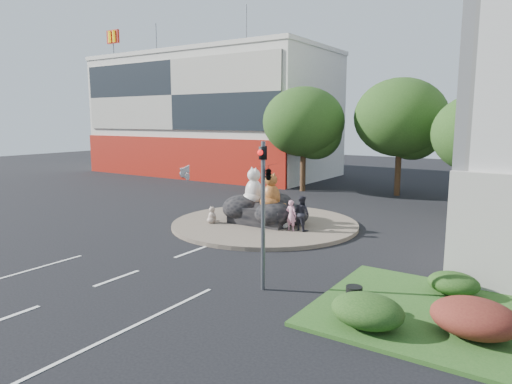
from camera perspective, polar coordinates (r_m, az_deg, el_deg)
ground at (r=17.54m, az=-16.97°, el=-10.30°), size 120.00×120.00×0.00m
roundabout_island at (r=24.79m, az=1.11°, el=-4.00°), size 10.00×10.00×0.20m
rock_plinth at (r=24.68m, az=1.11°, el=-2.75°), size 3.20×2.60×0.90m
shophouse_block at (r=49.25m, az=-5.50°, el=9.57°), size 25.20×12.30×17.40m
grass_verge at (r=14.57m, az=28.05°, el=-14.80°), size 10.00×6.00×0.12m
tree_left at (r=36.59m, az=6.12°, el=8.29°), size 6.46×6.46×8.27m
tree_mid at (r=35.85m, az=17.73°, el=8.40°), size 6.84×6.84×8.76m
tree_right at (r=30.73m, az=26.42°, el=6.12°), size 5.70×5.70×7.30m
hedge_near_green at (r=13.10m, az=13.75°, el=-14.23°), size 2.00×1.60×0.90m
hedge_red at (r=13.48m, az=25.62°, el=-14.01°), size 2.20×1.76×0.99m
hedge_back_green at (r=16.26m, az=23.47°, el=-10.43°), size 1.60×1.28×0.72m
traffic_light at (r=14.81m, az=1.21°, el=1.01°), size 0.44×1.24×5.00m
cat_white at (r=24.79m, az=-0.27°, el=0.80°), size 1.58×1.50×2.08m
cat_tabby at (r=23.71m, az=1.90°, el=0.22°), size 1.20×1.05×1.92m
kitten_calico at (r=24.59m, az=-5.52°, el=-2.81°), size 0.61×0.54×0.92m
kitten_white at (r=23.38m, az=3.65°, el=-3.66°), size 0.57×0.57×0.72m
pedestrian_pink at (r=22.80m, az=4.42°, el=-2.93°), size 0.59×0.41×1.55m
pedestrian_dark at (r=22.86m, az=5.75°, el=-2.64°), size 1.02×0.90×1.76m
parked_car at (r=43.50m, az=-6.43°, el=2.49°), size 4.85×2.13×1.55m
litter_bin at (r=13.92m, az=12.13°, el=-12.99°), size 0.59×0.59×0.79m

